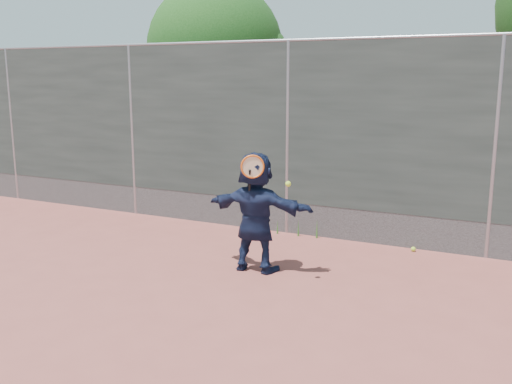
% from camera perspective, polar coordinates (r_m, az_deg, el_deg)
% --- Properties ---
extents(ground, '(80.00, 80.00, 0.00)m').
position_cam_1_polar(ground, '(6.32, -9.60, -11.67)').
color(ground, '#9E4C42').
rests_on(ground, ground).
extents(player, '(1.44, 0.48, 1.55)m').
position_cam_1_polar(player, '(7.26, 0.00, -2.00)').
color(player, '#161F3E').
rests_on(player, ground).
extents(ball_ground, '(0.07, 0.07, 0.07)m').
position_cam_1_polar(ball_ground, '(8.53, 15.46, -5.52)').
color(ball_ground, '#BDE933').
rests_on(ball_ground, ground).
extents(fence, '(20.00, 0.06, 3.03)m').
position_cam_1_polar(fence, '(8.93, 3.19, 5.79)').
color(fence, '#38423D').
rests_on(fence, ground).
extents(swing_action, '(0.67, 0.20, 0.51)m').
position_cam_1_polar(swing_action, '(6.92, -0.02, 2.24)').
color(swing_action, orange).
rests_on(swing_action, ground).
extents(tree_left, '(3.15, 3.00, 4.53)m').
position_cam_1_polar(tree_left, '(12.89, -3.37, 13.58)').
color(tree_left, '#382314').
rests_on(tree_left, ground).
extents(weed_clump, '(0.68, 0.07, 0.30)m').
position_cam_1_polar(weed_clump, '(8.98, 4.54, -3.61)').
color(weed_clump, '#387226').
rests_on(weed_clump, ground).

